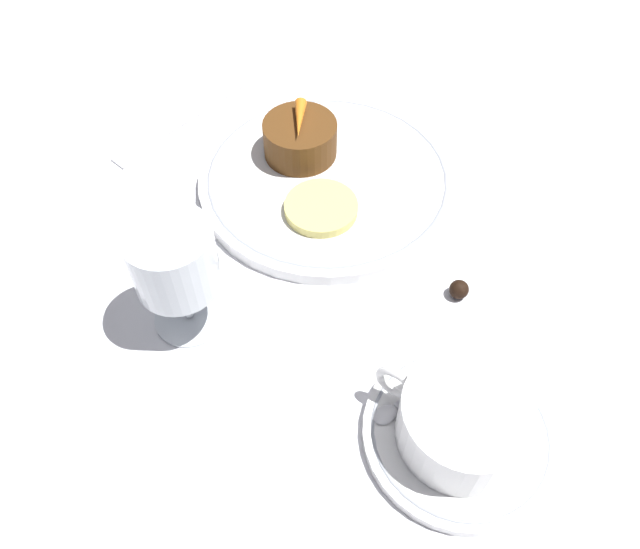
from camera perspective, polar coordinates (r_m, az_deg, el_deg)
The scene contains 11 objects.
ground_plane at distance 0.65m, azimuth -1.35°, elevation 4.85°, with size 3.00×3.00×0.00m, color white.
dinner_plate at distance 0.68m, azimuth 0.64°, elevation 8.74°, with size 0.28×0.28×0.01m.
saucer at distance 0.53m, azimuth 12.62°, elevation -14.01°, with size 0.16×0.16×0.01m.
coffee_cup at distance 0.50m, azimuth 12.89°, elevation -12.89°, with size 0.13×0.10×0.05m.
spoon at distance 0.53m, azimuth 8.33°, elevation -10.92°, with size 0.05×0.10×0.00m.
wine_glass at distance 0.53m, azimuth -13.16°, elevation 0.90°, with size 0.07×0.07×0.12m.
fork at distance 0.77m, azimuth -13.76°, elevation 12.59°, with size 0.04×0.19×0.01m.
dessert_cake at distance 0.69m, azimuth -1.83°, elevation 12.29°, with size 0.08×0.08×0.04m.
carrot_garnish at distance 0.67m, azimuth -1.89°, elevation 14.01°, with size 0.04×0.05×0.01m.
pineapple_slice at distance 0.64m, azimuth 0.11°, elevation 6.13°, with size 0.08×0.08×0.01m.
chocolate_truffle at distance 0.60m, azimuth 12.71°, elevation -1.14°, with size 0.02×0.02×0.02m.
Camera 1 is at (-0.25, 0.36, 0.48)m, focal length 35.00 mm.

